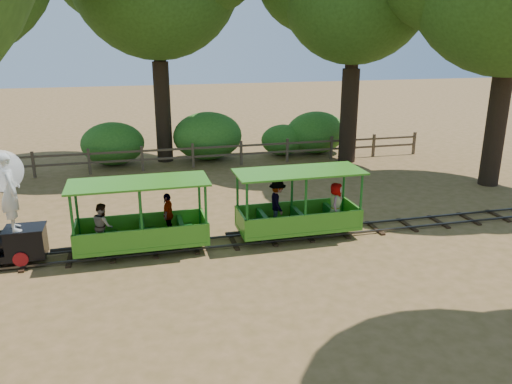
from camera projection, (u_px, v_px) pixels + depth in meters
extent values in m
plane|color=#996B42|center=(271.00, 239.00, 13.11)|extent=(90.00, 90.00, 0.00)
cube|color=#3F3D3A|center=(274.00, 241.00, 12.81)|extent=(22.00, 0.05, 0.05)
cube|color=#3F3D3A|center=(268.00, 232.00, 13.37)|extent=(22.00, 0.05, 0.05)
cube|color=#382314|center=(271.00, 238.00, 13.11)|extent=(0.12, 1.00, 0.05)
cube|color=#382314|center=(70.00, 258.00, 11.93)|extent=(0.12, 1.00, 0.05)
cube|color=#382314|center=(438.00, 222.00, 14.28)|extent=(0.12, 1.00, 0.05)
cube|color=black|center=(26.00, 239.00, 11.54)|extent=(0.84, 0.66, 0.52)
cube|color=black|center=(24.00, 228.00, 11.46)|extent=(0.89, 0.71, 0.04)
cylinder|color=maroon|center=(21.00, 259.00, 11.31)|extent=(0.34, 0.06, 0.34)
cylinder|color=maroon|center=(26.00, 248.00, 11.93)|extent=(0.34, 0.06, 0.34)
sphere|color=white|center=(1.00, 171.00, 11.12)|extent=(0.94, 0.94, 0.94)
imported|color=silver|center=(10.00, 192.00, 11.06)|extent=(0.62, 0.76, 1.79)
cube|color=#39881D|center=(143.00, 241.00, 12.25)|extent=(3.16, 1.21, 0.09)
cube|color=#145A19|center=(143.00, 245.00, 12.28)|extent=(2.84, 0.46, 0.13)
cube|color=#39881D|center=(143.00, 239.00, 11.64)|extent=(3.16, 0.06, 0.46)
cube|color=#39881D|center=(141.00, 222.00, 12.69)|extent=(3.16, 0.06, 0.46)
cube|color=#39881D|center=(138.00, 183.00, 11.81)|extent=(3.30, 1.35, 0.05)
cylinder|color=#145A19|center=(73.00, 226.00, 11.17)|extent=(0.07, 0.07, 1.49)
cylinder|color=#145A19|center=(77.00, 210.00, 12.18)|extent=(0.07, 0.07, 1.49)
cylinder|color=#145A19|center=(206.00, 214.00, 11.88)|extent=(0.07, 0.07, 1.49)
cylinder|color=#145A19|center=(200.00, 200.00, 12.89)|extent=(0.07, 0.07, 1.49)
cube|color=#145A19|center=(102.00, 235.00, 11.96)|extent=(0.11, 1.02, 0.37)
cube|color=#145A19|center=(142.00, 232.00, 12.18)|extent=(0.11, 1.02, 0.37)
cube|color=#145A19|center=(181.00, 228.00, 12.40)|extent=(0.11, 1.02, 0.37)
cylinder|color=black|center=(100.00, 253.00, 11.74)|extent=(0.26, 0.06, 0.26)
cylinder|color=black|center=(101.00, 243.00, 12.33)|extent=(0.26, 0.06, 0.26)
cylinder|color=black|center=(186.00, 244.00, 12.22)|extent=(0.26, 0.06, 0.26)
cylinder|color=black|center=(183.00, 235.00, 12.80)|extent=(0.26, 0.06, 0.26)
imported|color=gray|center=(103.00, 225.00, 11.61)|extent=(0.55, 0.63, 1.08)
imported|color=gray|center=(168.00, 214.00, 12.33)|extent=(0.45, 0.69, 1.09)
cube|color=#39881D|center=(298.00, 226.00, 13.20)|extent=(3.16, 1.21, 0.09)
cube|color=#145A19|center=(298.00, 230.00, 13.23)|extent=(2.84, 0.46, 0.13)
cube|color=#39881D|center=(305.00, 224.00, 12.59)|extent=(3.16, 0.06, 0.46)
cube|color=#39881D|center=(291.00, 209.00, 13.64)|extent=(3.16, 0.06, 0.46)
cube|color=#39881D|center=(299.00, 172.00, 12.75)|extent=(3.30, 1.35, 0.05)
cylinder|color=#145A19|center=(247.00, 211.00, 12.11)|extent=(0.07, 0.07, 1.49)
cylinder|color=#145A19|center=(237.00, 197.00, 13.13)|extent=(0.07, 0.07, 1.49)
cylinder|color=#145A19|center=(361.00, 201.00, 12.82)|extent=(0.07, 0.07, 1.49)
cylinder|color=#145A19|center=(343.00, 189.00, 13.84)|extent=(0.07, 0.07, 1.49)
cube|color=#145A19|center=(263.00, 221.00, 12.90)|extent=(0.11, 1.02, 0.37)
cube|color=#145A19|center=(298.00, 218.00, 13.13)|extent=(0.11, 1.02, 0.37)
cube|color=#145A19|center=(332.00, 215.00, 13.35)|extent=(0.11, 1.02, 0.37)
cylinder|color=black|center=(264.00, 237.00, 12.69)|extent=(0.26, 0.06, 0.26)
cylinder|color=black|center=(258.00, 228.00, 13.27)|extent=(0.26, 0.06, 0.26)
cylinder|color=black|center=(338.00, 229.00, 13.16)|extent=(0.26, 0.06, 0.26)
cylinder|color=black|center=(329.00, 221.00, 13.75)|extent=(0.26, 0.06, 0.26)
imported|color=gray|center=(277.00, 202.00, 13.06)|extent=(0.49, 0.80, 1.19)
imported|color=gray|center=(336.00, 204.00, 12.98)|extent=(0.59, 0.67, 1.15)
cylinder|color=#2D2116|center=(163.00, 112.00, 20.81)|extent=(0.66, 0.66, 4.14)
cylinder|color=#2D2116|center=(158.00, 31.00, 19.84)|extent=(0.50, 0.50, 2.36)
cylinder|color=#2D2116|center=(349.00, 116.00, 20.77)|extent=(0.72, 0.72, 3.86)
cylinder|color=#2D2116|center=(353.00, 40.00, 19.87)|extent=(0.54, 0.54, 2.20)
cylinder|color=#2D2116|center=(495.00, 130.00, 17.42)|extent=(0.68, 0.68, 3.92)
cylinder|color=#2D2116|center=(509.00, 38.00, 16.50)|extent=(0.51, 0.51, 2.24)
cube|color=brown|center=(33.00, 165.00, 18.71)|extent=(0.10, 0.10, 1.00)
cube|color=brown|center=(89.00, 161.00, 19.19)|extent=(0.10, 0.10, 1.00)
cube|color=brown|center=(142.00, 158.00, 19.66)|extent=(0.10, 0.10, 1.00)
cube|color=brown|center=(193.00, 156.00, 20.13)|extent=(0.10, 0.10, 1.00)
cube|color=brown|center=(241.00, 153.00, 20.60)|extent=(0.10, 0.10, 1.00)
cube|color=brown|center=(287.00, 150.00, 21.07)|extent=(0.10, 0.10, 1.00)
cube|color=brown|center=(331.00, 148.00, 21.54)|extent=(0.10, 0.10, 1.00)
cube|color=brown|center=(374.00, 145.00, 22.01)|extent=(0.10, 0.10, 1.00)
cube|color=brown|center=(414.00, 143.00, 22.48)|extent=(0.10, 0.10, 1.00)
cube|color=brown|center=(217.00, 147.00, 20.27)|extent=(18.00, 0.06, 0.08)
cube|color=brown|center=(217.00, 155.00, 20.38)|extent=(18.00, 0.06, 0.08)
ellipsoid|color=#2D6B1E|center=(113.00, 144.00, 20.48)|extent=(2.56, 1.97, 1.77)
ellipsoid|color=#2D6B1E|center=(208.00, 136.00, 21.37)|extent=(2.96, 2.28, 2.05)
ellipsoid|color=#2D6B1E|center=(283.00, 140.00, 22.27)|extent=(1.98, 1.52, 1.37)
ellipsoid|color=#2D6B1E|center=(316.00, 133.00, 22.55)|extent=(2.73, 2.10, 1.89)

